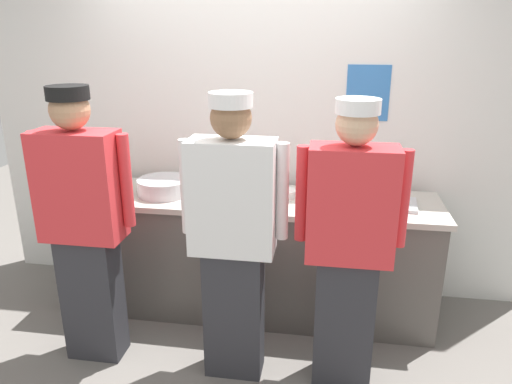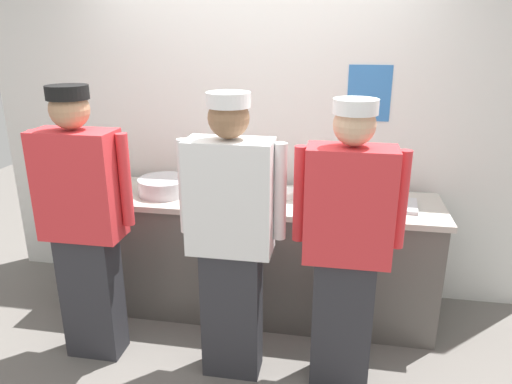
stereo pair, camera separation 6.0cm
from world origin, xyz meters
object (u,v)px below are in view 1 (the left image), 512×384
(sheet_tray, at_px, (381,203))
(ramekin_yellow_sauce, at_px, (272,201))
(plate_stack_rear, at_px, (282,193))
(plate_stack_front, at_px, (98,185))
(chef_near_left, at_px, (84,222))
(ramekin_orange_sauce, at_px, (332,208))
(ramekin_red_sauce, at_px, (125,190))
(chef_center, at_px, (233,234))
(deli_cup, at_px, (313,185))
(mixing_bowl_steel, at_px, (164,187))
(squeeze_bottle_secondary, at_px, (260,183))
(squeeze_bottle_primary, at_px, (122,177))
(ramekin_green_sauce, at_px, (219,198))
(chef_far_right, at_px, (349,242))

(sheet_tray, relative_size, ramekin_yellow_sauce, 4.42)
(plate_stack_rear, xyz_separation_m, ramekin_yellow_sauce, (-0.05, -0.18, 0.00))
(plate_stack_front, height_order, ramekin_yellow_sauce, plate_stack_front)
(chef_near_left, bearing_deg, ramekin_yellow_sauce, 27.73)
(chef_near_left, distance_m, ramekin_orange_sauce, 1.56)
(ramekin_red_sauce, bearing_deg, plate_stack_front, -177.27)
(ramekin_orange_sauce, distance_m, ramekin_yellow_sauce, 0.41)
(chef_center, distance_m, deli_cup, 0.98)
(mixing_bowl_steel, distance_m, squeeze_bottle_secondary, 0.69)
(plate_stack_rear, relative_size, ramekin_orange_sauce, 2.11)
(squeeze_bottle_primary, xyz_separation_m, ramekin_green_sauce, (0.78, -0.17, -0.07))
(mixing_bowl_steel, bearing_deg, plate_stack_rear, 6.11)
(plate_stack_front, height_order, squeeze_bottle_primary, squeeze_bottle_primary)
(chef_near_left, distance_m, chef_far_right, 1.57)
(chef_center, xyz_separation_m, deli_cup, (0.41, 0.89, 0.03))
(chef_near_left, bearing_deg, chef_center, -1.33)
(chef_center, bearing_deg, ramekin_yellow_sauce, 75.67)
(ramekin_yellow_sauce, bearing_deg, plate_stack_front, 176.78)
(chef_center, bearing_deg, chef_far_right, 2.12)
(chef_center, distance_m, ramekin_yellow_sauce, 0.60)
(ramekin_red_sauce, bearing_deg, ramekin_green_sauce, -5.73)
(ramekin_yellow_sauce, bearing_deg, ramekin_green_sauce, 178.45)
(ramekin_red_sauce, distance_m, ramekin_orange_sauce, 1.50)
(chef_near_left, height_order, chef_far_right, chef_near_left)
(chef_far_right, height_order, plate_stack_rear, chef_far_right)
(ramekin_red_sauce, bearing_deg, squeeze_bottle_secondary, 6.03)
(plate_stack_front, distance_m, ramekin_yellow_sauce, 1.30)
(sheet_tray, xyz_separation_m, squeeze_bottle_primary, (-1.88, 0.06, 0.08))
(squeeze_bottle_secondary, relative_size, ramekin_yellow_sauce, 1.76)
(ramekin_green_sauce, xyz_separation_m, ramekin_red_sauce, (-0.72, 0.07, -0.00))
(squeeze_bottle_secondary, bearing_deg, mixing_bowl_steel, -171.85)
(squeeze_bottle_secondary, bearing_deg, ramekin_red_sauce, -173.97)
(mixing_bowl_steel, bearing_deg, deli_cup, 11.60)
(sheet_tray, distance_m, squeeze_bottle_secondary, 0.85)
(chef_center, xyz_separation_m, ramekin_orange_sauce, (0.55, 0.52, 0.00))
(squeeze_bottle_secondary, bearing_deg, plate_stack_front, -174.54)
(ramekin_green_sauce, height_order, ramekin_red_sauce, ramekin_green_sauce)
(chef_center, distance_m, plate_stack_rear, 0.79)
(ramekin_red_sauce, height_order, deli_cup, deli_cup)
(chef_center, xyz_separation_m, plate_stack_rear, (0.20, 0.76, 0.00))
(plate_stack_front, relative_size, ramekin_red_sauce, 1.96)
(plate_stack_front, relative_size, plate_stack_rear, 1.02)
(plate_stack_front, distance_m, squeeze_bottle_secondary, 1.19)
(mixing_bowl_steel, distance_m, squeeze_bottle_primary, 0.37)
(squeeze_bottle_secondary, bearing_deg, ramekin_yellow_sauce, -59.44)
(mixing_bowl_steel, relative_size, ramekin_red_sauce, 3.80)
(squeeze_bottle_secondary, bearing_deg, ramekin_green_sauce, -145.76)
(squeeze_bottle_primary, distance_m, ramekin_yellow_sauce, 1.17)
(plate_stack_rear, xyz_separation_m, sheet_tray, (0.68, -0.06, -0.01))
(plate_stack_front, distance_m, ramekin_orange_sauce, 1.71)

